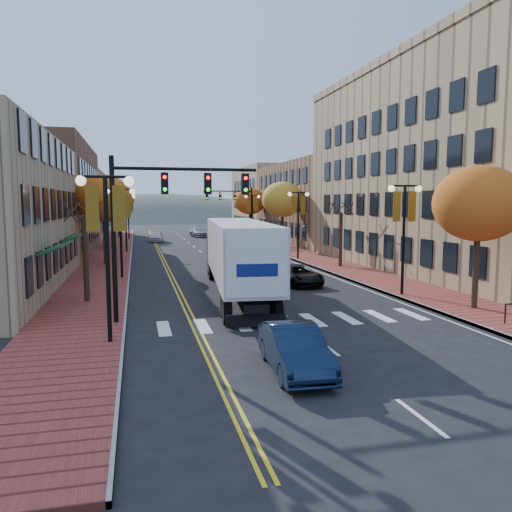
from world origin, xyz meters
TOP-DOWN VIEW (x-y plane):
  - ground at (0.00, 0.00)m, footprint 200.00×200.00m
  - sidewalk_left at (-9.00, 32.50)m, footprint 4.00×85.00m
  - sidewalk_right at (9.00, 32.50)m, footprint 4.00×85.00m
  - building_left_mid at (-17.00, 36.00)m, footprint 12.00×24.00m
  - building_left_far at (-17.00, 61.00)m, footprint 12.00×26.00m
  - building_right_near at (18.50, 16.00)m, footprint 15.00×28.00m
  - building_right_mid at (18.50, 42.00)m, footprint 15.00×24.00m
  - building_right_far at (18.50, 64.00)m, footprint 15.00×20.00m
  - tree_left_a at (-9.00, 8.00)m, footprint 0.28×0.28m
  - tree_left_b at (-9.00, 24.00)m, footprint 4.48×4.48m
  - tree_left_c at (-9.00, 40.00)m, footprint 4.16×4.16m
  - tree_left_d at (-9.00, 58.00)m, footprint 4.61×4.61m
  - tree_right_a at (9.00, 2.00)m, footprint 4.16×4.16m
  - tree_right_b at (9.00, 18.00)m, footprint 0.28×0.28m
  - tree_right_c at (9.00, 34.00)m, footprint 4.48×4.48m
  - tree_right_d at (9.00, 50.00)m, footprint 4.35×4.35m
  - lamp_left_a at (-7.50, 0.00)m, footprint 1.96×0.36m
  - lamp_left_b at (-7.50, 16.00)m, footprint 1.96×0.36m
  - lamp_left_c at (-7.50, 34.00)m, footprint 1.96×0.36m
  - lamp_left_d at (-7.50, 52.00)m, footprint 1.96×0.36m
  - lamp_right_a at (7.50, 6.00)m, footprint 1.96×0.36m
  - lamp_right_b at (7.50, 24.00)m, footprint 1.96×0.36m
  - lamp_right_c at (7.50, 42.00)m, footprint 1.96×0.36m
  - traffic_mast_near at (-5.48, 3.00)m, footprint 6.10×0.35m
  - traffic_mast_far at (5.48, 42.00)m, footprint 6.10×0.34m
  - semi_truck at (-1.15, 8.67)m, footprint 4.16×16.60m
  - navy_sedan at (-1.92, -4.19)m, footprint 1.71×4.34m
  - black_suv at (3.26, 11.10)m, footprint 2.43×4.58m
  - car_far_white at (-3.99, 47.82)m, footprint 2.20×4.34m
  - car_far_silver at (2.64, 56.46)m, footprint 2.34×5.22m
  - car_far_oncoming at (2.83, 63.31)m, footprint 1.83×4.51m

SIDE VIEW (x-z plane):
  - ground at x=0.00m, z-range 0.00..0.00m
  - sidewalk_left at x=-9.00m, z-range 0.00..0.15m
  - sidewalk_right at x=9.00m, z-range 0.00..0.15m
  - black_suv at x=3.26m, z-range 0.00..1.23m
  - navy_sedan at x=-1.92m, z-range 0.00..1.41m
  - car_far_white at x=-3.99m, z-range 0.00..1.42m
  - car_far_oncoming at x=2.83m, z-range 0.00..1.45m
  - car_far_silver at x=2.64m, z-range 0.00..1.49m
  - tree_left_a at x=-9.00m, z-range 0.15..4.35m
  - tree_right_b at x=9.00m, z-range 0.15..4.35m
  - semi_truck at x=-1.15m, z-range 0.35..4.45m
  - lamp_left_a at x=-7.50m, z-range 1.27..7.32m
  - lamp_left_b at x=-7.50m, z-range 1.27..7.32m
  - lamp_left_c at x=-7.50m, z-range 1.27..7.32m
  - lamp_left_d at x=-7.50m, z-range 1.27..7.32m
  - lamp_right_a at x=7.50m, z-range 1.27..7.32m
  - lamp_right_b at x=7.50m, z-range 1.27..7.32m
  - lamp_right_c at x=7.50m, z-range 1.27..7.32m
  - building_left_far at x=-17.00m, z-range 0.00..9.50m
  - traffic_mast_near at x=-5.48m, z-range 1.42..8.42m
  - traffic_mast_far at x=5.48m, z-range 1.42..8.42m
  - building_right_mid at x=18.50m, z-range 0.00..10.00m
  - tree_left_c at x=-9.00m, z-range 1.71..8.40m
  - tree_right_a at x=9.00m, z-range 1.71..8.40m
  - tree_right_d at x=9.00m, z-range 1.79..8.79m
  - tree_left_b at x=-9.00m, z-range 1.84..9.05m
  - tree_right_c at x=9.00m, z-range 1.84..9.05m
  - building_left_mid at x=-17.00m, z-range 0.00..11.00m
  - building_right_far at x=18.50m, z-range 0.00..11.00m
  - tree_left_d at x=-9.00m, z-range 1.89..9.31m
  - building_right_near at x=18.50m, z-range 0.00..15.00m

